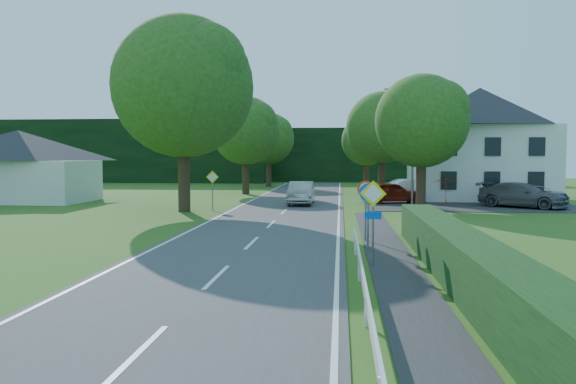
# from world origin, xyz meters

# --- Properties ---
(ground) EXTENTS (160.00, 160.00, 0.00)m
(ground) POSITION_xyz_m (0.00, 0.00, 0.00)
(ground) COLOR #2B5317
(ground) RESTS_ON ground
(road) EXTENTS (7.00, 80.00, 0.04)m
(road) POSITION_xyz_m (0.00, 20.00, 0.02)
(road) COLOR #3C3C3F
(road) RESTS_ON ground
(footpath) EXTENTS (1.50, 44.00, 0.04)m
(footpath) POSITION_xyz_m (4.95, 2.00, 0.02)
(footpath) COLOR #252528
(footpath) RESTS_ON ground
(parking_pad) EXTENTS (14.00, 16.00, 0.04)m
(parking_pad) POSITION_xyz_m (12.00, 33.00, 0.02)
(parking_pad) COLOR #252528
(parking_pad) RESTS_ON ground
(line_edge_left) EXTENTS (0.12, 80.00, 0.01)m
(line_edge_left) POSITION_xyz_m (-3.25, 20.00, 0.04)
(line_edge_left) COLOR white
(line_edge_left) RESTS_ON road
(line_edge_right) EXTENTS (0.12, 80.00, 0.01)m
(line_edge_right) POSITION_xyz_m (3.25, 20.00, 0.04)
(line_edge_right) COLOR white
(line_edge_right) RESTS_ON road
(line_centre) EXTENTS (0.12, 80.00, 0.01)m
(line_centre) POSITION_xyz_m (0.00, 20.00, 0.04)
(line_centre) COLOR white
(line_centre) RESTS_ON road
(guardrail) EXTENTS (0.12, 26.00, 0.69)m
(guardrail) POSITION_xyz_m (3.85, -1.00, 0.34)
(guardrail) COLOR white
(guardrail) RESTS_ON ground
(hedge_right) EXTENTS (1.20, 30.00, 1.30)m
(hedge_right) POSITION_xyz_m (6.50, 0.00, 0.65)
(hedge_right) COLOR black
(hedge_right) RESTS_ON ground
(tree_main) EXTENTS (9.40, 9.40, 11.64)m
(tree_main) POSITION_xyz_m (-6.00, 24.00, 5.82)
(tree_main) COLOR #224A16
(tree_main) RESTS_ON ground
(tree_left_far) EXTENTS (7.00, 7.00, 8.58)m
(tree_left_far) POSITION_xyz_m (-5.00, 40.00, 4.29)
(tree_left_far) COLOR #224A16
(tree_left_far) RESTS_ON ground
(tree_right_far) EXTENTS (7.40, 7.40, 9.09)m
(tree_right_far) POSITION_xyz_m (7.00, 42.00, 4.54)
(tree_right_far) COLOR #224A16
(tree_right_far) RESTS_ON ground
(tree_left_back) EXTENTS (6.60, 6.60, 8.07)m
(tree_left_back) POSITION_xyz_m (-4.50, 52.00, 4.04)
(tree_left_back) COLOR #224A16
(tree_left_back) RESTS_ON ground
(tree_right_back) EXTENTS (6.20, 6.20, 7.56)m
(tree_right_back) POSITION_xyz_m (6.00, 50.00, 3.78)
(tree_right_back) COLOR #224A16
(tree_right_back) RESTS_ON ground
(tree_right_mid) EXTENTS (7.00, 7.00, 8.58)m
(tree_right_mid) POSITION_xyz_m (8.50, 28.00, 4.29)
(tree_right_mid) COLOR #224A16
(tree_right_mid) RESTS_ON ground
(treeline_left) EXTENTS (44.00, 6.00, 8.00)m
(treeline_left) POSITION_xyz_m (-28.00, 62.00, 4.00)
(treeline_left) COLOR black
(treeline_left) RESTS_ON ground
(treeline_right) EXTENTS (30.00, 5.00, 7.00)m
(treeline_right) POSITION_xyz_m (8.00, 66.00, 3.50)
(treeline_right) COLOR black
(treeline_right) RESTS_ON ground
(bungalow_left) EXTENTS (11.00, 6.50, 5.20)m
(bungalow_left) POSITION_xyz_m (-20.00, 30.00, 2.71)
(bungalow_left) COLOR silver
(bungalow_left) RESTS_ON ground
(house_white) EXTENTS (10.60, 8.40, 8.60)m
(house_white) POSITION_xyz_m (14.00, 36.00, 4.41)
(house_white) COLOR white
(house_white) RESTS_ON ground
(streetlight) EXTENTS (2.03, 0.18, 8.00)m
(streetlight) POSITION_xyz_m (8.06, 30.00, 4.46)
(streetlight) COLOR slate
(streetlight) RESTS_ON ground
(sign_priority_right) EXTENTS (0.78, 0.09, 2.59)m
(sign_priority_right) POSITION_xyz_m (4.30, 7.98, 1.80)
(sign_priority_right) COLOR slate
(sign_priority_right) RESTS_ON ground
(sign_roundabout) EXTENTS (0.64, 0.08, 2.37)m
(sign_roundabout) POSITION_xyz_m (4.30, 10.98, 1.67)
(sign_roundabout) COLOR slate
(sign_roundabout) RESTS_ON ground
(sign_speed_limit) EXTENTS (0.64, 0.11, 2.37)m
(sign_speed_limit) POSITION_xyz_m (4.30, 12.97, 1.77)
(sign_speed_limit) COLOR slate
(sign_speed_limit) RESTS_ON ground
(sign_priority_left) EXTENTS (0.78, 0.09, 2.44)m
(sign_priority_left) POSITION_xyz_m (-4.50, 24.98, 1.72)
(sign_priority_left) COLOR slate
(sign_priority_left) RESTS_ON ground
(moving_car) EXTENTS (1.64, 4.69, 1.54)m
(moving_car) POSITION_xyz_m (0.66, 29.35, 0.81)
(moving_car) COLOR #AAAAAF
(moving_car) RESTS_ON road
(motorcycle) EXTENTS (0.78, 1.73, 0.88)m
(motorcycle) POSITION_xyz_m (0.73, 29.52, 0.48)
(motorcycle) COLOR black
(motorcycle) RESTS_ON road
(parked_car_red) EXTENTS (4.57, 2.57, 1.47)m
(parked_car_red) POSITION_xyz_m (6.97, 31.13, 0.77)
(parked_car_red) COLOR maroon
(parked_car_red) RESTS_ON parking_pad
(parked_car_silver_a) EXTENTS (4.75, 3.28, 1.48)m
(parked_car_silver_a) POSITION_xyz_m (8.91, 36.20, 0.78)
(parked_car_silver_a) COLOR silver
(parked_car_silver_a) RESTS_ON parking_pad
(parked_car_grey) EXTENTS (5.70, 5.10, 1.59)m
(parked_car_grey) POSITION_xyz_m (14.94, 28.29, 0.83)
(parked_car_grey) COLOR #505155
(parked_car_grey) RESTS_ON parking_pad
(parked_car_silver_b) EXTENTS (5.34, 4.11, 1.35)m
(parked_car_silver_b) POSITION_xyz_m (16.39, 30.37, 0.71)
(parked_car_silver_b) COLOR #A4A4AB
(parked_car_silver_b) RESTS_ON parking_pad
(parasol) EXTENTS (2.60, 2.62, 1.80)m
(parasol) POSITION_xyz_m (10.53, 30.44, 0.94)
(parasol) COLOR #B93C0E
(parasol) RESTS_ON parking_pad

